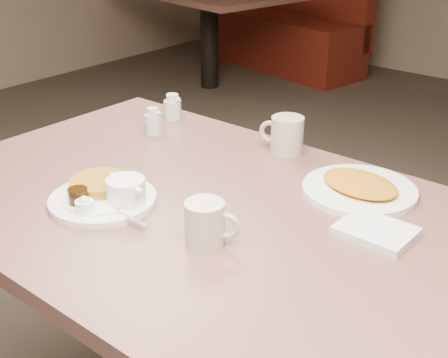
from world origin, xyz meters
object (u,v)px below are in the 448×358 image
Objects in this scene: diner_table at (219,273)px; creamer_left at (153,122)px; main_plate at (106,194)px; hash_plate at (360,188)px; creamer_right at (173,108)px; booth_back_left at (285,21)px; coffee_mug_far at (286,135)px; coffee_mug_near at (206,222)px.

creamer_left is at bearing 152.19° from diner_table.
main_plate is 3.92× the size of creamer_left.
creamer_right is at bearing 172.74° from hash_plate.
coffee_mug_far is at bearing -55.52° from booth_back_left.
diner_table is at bearing -36.35° from creamer_right.
diner_table is 0.66m from creamer_right.
main_plate is 2.50× the size of coffee_mug_near.
hash_plate is (0.28, -0.10, -0.04)m from coffee_mug_far.
creamer_left is (-0.53, 0.36, -0.01)m from coffee_mug_near.
coffee_mug_far reaches higher than main_plate.
creamer_right is at bearing 139.46° from coffee_mug_near.
coffee_mug_far reaches higher than diner_table.
coffee_mug_far is 0.30m from hash_plate.
main_plate is 0.58m from creamer_right.
coffee_mug_far is 0.07× the size of booth_back_left.
diner_table is 0.55m from creamer_left.
coffee_mug_near is 0.39× the size of hash_plate.
hash_plate is at bearing -52.95° from booth_back_left.
coffee_mug_far is at bearing 161.02° from hash_plate.
diner_table is 18.29× the size of creamer_right.
booth_back_left reaches higher than creamer_right.
coffee_mug_far reaches higher than creamer_right.
hash_plate is (0.42, 0.42, -0.01)m from main_plate.
diner_table is 0.39m from hash_plate.
creamer_right is at bearing 119.14° from main_plate.
diner_table is at bearing -78.26° from coffee_mug_far.
coffee_mug_near is 0.52m from coffee_mug_far.
diner_table is 4.03m from booth_back_left.
main_plate is at bearing -60.86° from creamer_right.
booth_back_left is (-2.22, 3.52, -0.39)m from coffee_mug_near.
coffee_mug_far is 1.68× the size of creamer_left.
coffee_mug_near is at bearing -34.44° from creamer_left.
coffee_mug_far reaches higher than creamer_left.
diner_table is 18.75× the size of creamer_left.
diner_table is 11.16× the size of coffee_mug_far.
coffee_mug_near is 1.53× the size of creamer_right.
coffee_mug_near is at bearing -40.54° from creamer_right.
booth_back_left is at bearing 127.05° from hash_plate.
diner_table is at bearing 31.90° from main_plate.
coffee_mug_far is 0.42m from creamer_right.
coffee_mug_near is (0.07, -0.12, 0.22)m from diner_table.
booth_back_left is at bearing 122.36° from diner_table.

